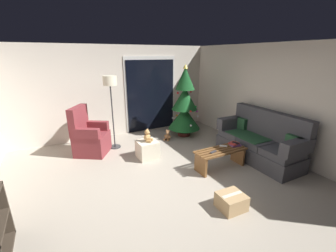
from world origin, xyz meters
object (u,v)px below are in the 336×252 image
object	(u,v)px
remote_white	(223,146)
book_stack	(235,144)
armchair	(90,137)
ottoman	(147,149)
christmas_tree	(185,105)
coffee_table	(220,156)
teddy_bear_honey	(147,136)
remote_graphite	(213,152)
cell_phone	(235,143)
cardboard_box_taped_mid_floor	(231,201)
teddy_bear_chestnut_by_tree	(168,136)
couch	(260,142)
floor_lamp	(110,88)

from	to	relation	value
remote_white	book_stack	distance (m)	0.25
armchair	ottoman	bearing A→B (deg)	-37.83
book_stack	christmas_tree	world-z (taller)	christmas_tree
coffee_table	teddy_bear_honey	xyz separation A→B (m)	(-1.12, 1.14, 0.24)
book_stack	christmas_tree	size ratio (longest dim) A/B	0.12
coffee_table	remote_graphite	xyz separation A→B (m)	(-0.23, -0.04, 0.15)
book_stack	cell_phone	xyz separation A→B (m)	(0.01, -0.01, 0.04)
remote_white	cardboard_box_taped_mid_floor	distance (m)	1.47
cell_phone	teddy_bear_chestnut_by_tree	distance (m)	2.01
couch	book_stack	world-z (taller)	couch
couch	book_stack	size ratio (longest dim) A/B	8.07
coffee_table	armchair	bearing A→B (deg)	138.05
remote_graphite	book_stack	world-z (taller)	book_stack
remote_white	remote_graphite	bearing A→B (deg)	-24.27
ottoman	christmas_tree	bearing A→B (deg)	29.38
remote_graphite	floor_lamp	distance (m)	2.76
ottoman	teddy_bear_chestnut_by_tree	bearing A→B (deg)	39.10
book_stack	teddy_bear_honey	bearing A→B (deg)	143.50
coffee_table	book_stack	bearing A→B (deg)	3.43
coffee_table	remote_white	size ratio (longest dim) A/B	7.05
couch	remote_white	world-z (taller)	couch
armchair	cell_phone	bearing A→B (deg)	-37.12
remote_graphite	remote_white	bearing A→B (deg)	-85.38
coffee_table	ottoman	xyz separation A→B (m)	(-1.13, 1.15, -0.08)
christmas_tree	couch	bearing A→B (deg)	-71.48
remote_white	armchair	size ratio (longest dim) A/B	0.14
armchair	cardboard_box_taped_mid_floor	size ratio (longest dim) A/B	2.79
remote_white	cardboard_box_taped_mid_floor	size ratio (longest dim) A/B	0.39
couch	ottoman	world-z (taller)	couch
remote_graphite	coffee_table	bearing A→B (deg)	-96.01
christmas_tree	floor_lamp	distance (m)	2.10
remote_white	cell_phone	xyz separation A→B (m)	(0.25, -0.08, 0.06)
christmas_tree	cell_phone	bearing A→B (deg)	-89.23
ottoman	remote_graphite	bearing A→B (deg)	-52.64
couch	ottoman	xyz separation A→B (m)	(-2.20, 1.22, -0.20)
remote_white	teddy_bear_honey	bearing A→B (deg)	-83.15
floor_lamp	teddy_bear_chestnut_by_tree	xyz separation A→B (m)	(1.41, -0.18, -1.38)
couch	remote_graphite	world-z (taller)	couch
christmas_tree	cardboard_box_taped_mid_floor	bearing A→B (deg)	-109.13
coffee_table	cardboard_box_taped_mid_floor	size ratio (longest dim) A/B	2.72
remote_graphite	christmas_tree	world-z (taller)	christmas_tree
remote_graphite	floor_lamp	size ratio (longest dim) A/B	0.09
teddy_bear_honey	floor_lamp	bearing A→B (deg)	118.80
remote_white	ottoman	distance (m)	1.67
book_stack	coffee_table	bearing A→B (deg)	-176.57
remote_graphite	christmas_tree	distance (m)	2.17
coffee_table	remote_graphite	distance (m)	0.27
teddy_bear_chestnut_by_tree	cardboard_box_taped_mid_floor	distance (m)	2.99
floor_lamp	cardboard_box_taped_mid_floor	size ratio (longest dim) A/B	4.41
ottoman	couch	bearing A→B (deg)	-29.02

